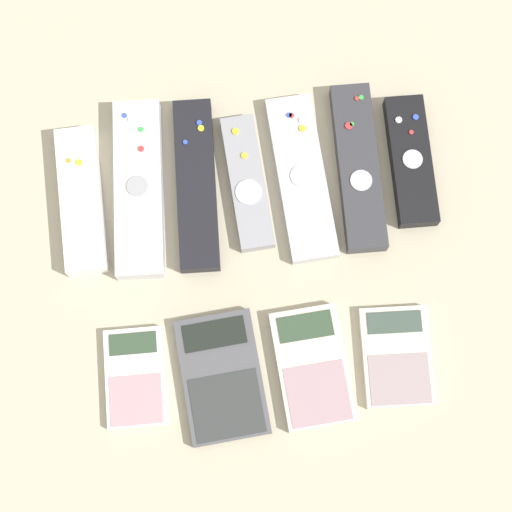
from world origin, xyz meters
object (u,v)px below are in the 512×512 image
Objects in this scene: remote_0 at (81,200)px; calculator_3 at (397,357)px; remote_5 at (358,167)px; remote_1 at (139,189)px; remote_2 at (196,185)px; remote_4 at (301,178)px; calculator_1 at (222,377)px; remote_3 at (247,183)px; calculator_0 at (135,377)px; calculator_2 at (312,367)px; remote_6 at (411,161)px.

remote_0 reaches higher than calculator_3.
remote_1 is at bearing -178.74° from remote_5.
remote_5 is 0.23m from calculator_3.
calculator_3 is (0.21, -0.23, -0.00)m from remote_2.
remote_4 is 0.24m from calculator_3.
calculator_1 reaches higher than calculator_3.
remote_3 is (0.13, -0.01, -0.00)m from remote_1.
remote_1 is 0.22m from calculator_0.
remote_2 reaches higher than remote_3.
calculator_3 is at bearing -34.16° from remote_0.
remote_3 is at bearing -0.71° from remote_2.
remote_3 is 0.23m from calculator_2.
remote_0 is 1.20× the size of calculator_1.
remote_0 is 0.20m from remote_3.
remote_5 is (0.07, 0.00, 0.00)m from remote_4.
remote_0 is at bearing -177.47° from remote_5.
remote_3 is 0.26m from calculator_0.
remote_0 is 0.14m from remote_2.
remote_5 reaches higher than calculator_3.
remote_6 is 0.34m from calculator_1.
calculator_2 is (0.25, -0.23, -0.00)m from remote_0.
remote_2 is at bearing 112.38° from calculator_2.
remote_3 is at bearing 176.58° from remote_4.
calculator_1 is at bearing -85.58° from remote_2.
remote_5 is 1.75× the size of calculator_3.
calculator_0 is (-0.15, -0.22, -0.00)m from remote_3.
calculator_3 is at bearing -2.37° from calculator_2.
calculator_0 is at bearing 173.68° from calculator_2.
calculator_0 is at bearing -127.91° from remote_3.
remote_4 is 0.13m from remote_6.
calculator_3 is (-0.05, -0.23, -0.00)m from remote_6.
remote_3 is at bearing -177.08° from remote_6.
remote_5 reaches higher than remote_2.
calculator_2 reaches higher than calculator_0.
remote_6 is at bearing 54.13° from calculator_2.
calculator_1 is at bearing -58.49° from remote_0.
calculator_0 is (-0.22, -0.21, -0.00)m from remote_4.
calculator_3 is at bearing -0.47° from calculator_0.
remote_1 is at bearing 104.11° from calculator_1.
calculator_2 is at bearing -4.07° from calculator_1.
remote_6 is at bearing 3.28° from remote_1.
remote_2 is 0.06m from remote_3.
calculator_1 is at bearing -176.45° from calculator_3.
remote_1 is at bearing -178.88° from remote_2.
remote_0 reaches higher than calculator_0.
remote_2 reaches higher than calculator_0.
remote_1 reaches higher than remote_4.
remote_3 reaches higher than calculator_3.
remote_5 is (0.13, 0.00, 0.00)m from remote_3.
remote_5 is 0.24m from calculator_2.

